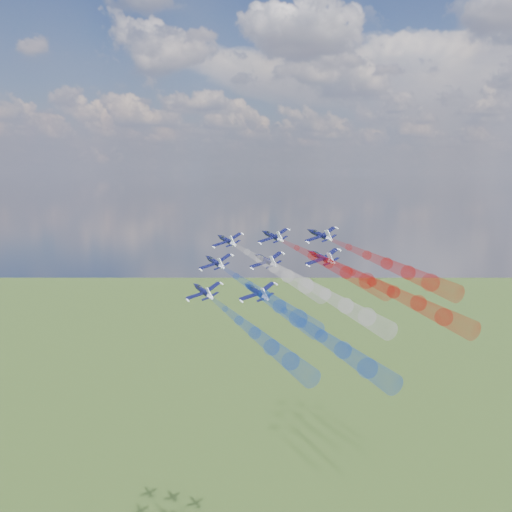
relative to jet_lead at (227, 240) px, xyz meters
The scene contains 16 objects.
jet_lead is the anchor object (origin of this frame).
trail_lead 28.78m from the jet_lead, 27.59° to the right, with size 4.30×46.16×4.30m, color white, non-canonical shape.
jet_inner_left 14.82m from the jet_lead, 66.23° to the right, with size 10.32×12.90×3.44m, color black, non-canonical shape.
trail_inner_left 41.40m from the jet_lead, 40.16° to the right, with size 4.30×46.16×4.30m, color blue, non-canonical shape.
jet_inner_right 14.96m from the jet_lead, 11.39° to the left, with size 10.32×12.90×3.44m, color black, non-canonical shape.
trail_inner_right 41.14m from the jet_lead, 14.45° to the right, with size 4.30×46.16×4.30m, color red, non-canonical shape.
jet_outer_left 30.01m from the jet_lead, 65.30° to the right, with size 10.32×12.90×3.44m, color black, non-canonical shape.
trail_outer_left 55.57m from the jet_lead, 46.37° to the right, with size 4.30×46.16×4.30m, color blue, non-canonical shape.
jet_center_third 22.53m from the jet_lead, 24.64° to the right, with size 10.32×12.90×3.44m, color black, non-canonical shape.
trail_center_third 51.29m from the jet_lead, 26.29° to the right, with size 4.30×46.16×4.30m, color white, non-canonical shape.
jet_outer_right 29.76m from the jet_lead, ahead, with size 10.32×12.90×3.44m, color black, non-canonical shape.
trail_outer_right 55.20m from the jet_lead, ahead, with size 4.30×46.16×4.30m, color red, non-canonical shape.
jet_rear_left 37.14m from the jet_lead, 41.07° to the right, with size 10.32×12.90×3.44m, color black, non-canonical shape.
trail_rear_left 65.42m from the jet_lead, 35.13° to the right, with size 4.30×46.16×4.30m, color blue, non-canonical shape.
jet_rear_right 36.26m from the jet_lead, 10.10° to the right, with size 10.32×12.90×3.44m, color black, non-canonical shape.
trail_rear_right 64.21m from the jet_lead, 17.78° to the right, with size 4.30×46.16×4.30m, color red, non-canonical shape.
Camera 1 is at (117.05, -137.06, 168.36)m, focal length 43.43 mm.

